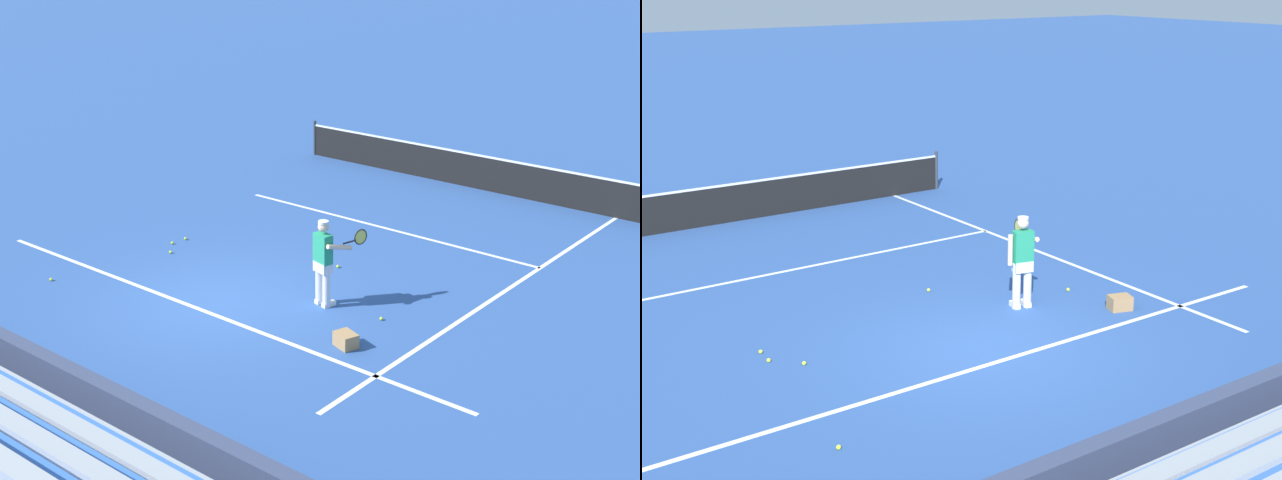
% 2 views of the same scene
% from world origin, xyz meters
% --- Properties ---
extents(ground_plane, '(160.00, 160.00, 0.00)m').
position_xyz_m(ground_plane, '(0.00, 0.00, 0.00)').
color(ground_plane, '#2D5193').
extents(court_baseline_white, '(12.00, 0.10, 0.01)m').
position_xyz_m(court_baseline_white, '(0.00, -0.50, 0.00)').
color(court_baseline_white, white).
rests_on(court_baseline_white, ground).
extents(court_sideline_white, '(0.10, 12.00, 0.01)m').
position_xyz_m(court_sideline_white, '(4.11, 4.00, 0.00)').
color(court_sideline_white, white).
rests_on(court_sideline_white, ground).
extents(court_service_line_white, '(8.22, 0.10, 0.01)m').
position_xyz_m(court_service_line_white, '(0.00, 5.50, 0.00)').
color(court_service_line_white, white).
rests_on(court_service_line_white, ground).
extents(back_wall_sponsor_board, '(24.61, 0.25, 1.10)m').
position_xyz_m(back_wall_sponsor_board, '(-0.01, -4.61, 0.55)').
color(back_wall_sponsor_board, '#384260').
rests_on(back_wall_sponsor_board, ground).
extents(tennis_player, '(0.74, 0.96, 1.71)m').
position_xyz_m(tennis_player, '(1.70, 1.15, 0.89)').
color(tennis_player, silver).
rests_on(tennis_player, ground).
extents(ball_box_cardboard, '(0.47, 0.41, 0.26)m').
position_xyz_m(ball_box_cardboard, '(3.09, 0.03, 0.13)').
color(ball_box_cardboard, '#A87F51').
rests_on(ball_box_cardboard, ground).
extents(tennis_ball_far_right, '(0.07, 0.07, 0.07)m').
position_xyz_m(tennis_ball_far_right, '(-3.39, -1.45, 0.03)').
color(tennis_ball_far_right, '#CCE533').
rests_on(tennis_ball_far_right, ground).
extents(tennis_ball_toward_net, '(0.07, 0.07, 0.07)m').
position_xyz_m(tennis_ball_toward_net, '(2.96, 1.28, 0.03)').
color(tennis_ball_toward_net, '#CCE533').
rests_on(tennis_ball_toward_net, ground).
extents(tennis_ball_by_box, '(0.07, 0.07, 0.07)m').
position_xyz_m(tennis_ball_by_box, '(-2.64, 1.14, 0.03)').
color(tennis_ball_by_box, '#CCE533').
rests_on(tennis_ball_by_box, ground).
extents(tennis_ball_stray_back, '(0.07, 0.07, 0.07)m').
position_xyz_m(tennis_ball_stray_back, '(-3.03, 1.94, 0.03)').
color(tennis_ball_stray_back, '#CCE533').
rests_on(tennis_ball_stray_back, ground).
extents(tennis_ball_near_player, '(0.07, 0.07, 0.07)m').
position_xyz_m(tennis_ball_near_player, '(0.75, 2.81, 0.03)').
color(tennis_ball_near_player, '#CCE533').
rests_on(tennis_ball_near_player, ground).
extents(tennis_ball_midcourt, '(0.07, 0.07, 0.07)m').
position_xyz_m(tennis_ball_midcourt, '(-3.05, 1.56, 0.03)').
color(tennis_ball_midcourt, '#CCE533').
rests_on(tennis_ball_midcourt, ground).
extents(tennis_net, '(11.09, 0.09, 1.07)m').
position_xyz_m(tennis_net, '(0.00, 9.70, 0.49)').
color(tennis_net, '#33383D').
rests_on(tennis_net, ground).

